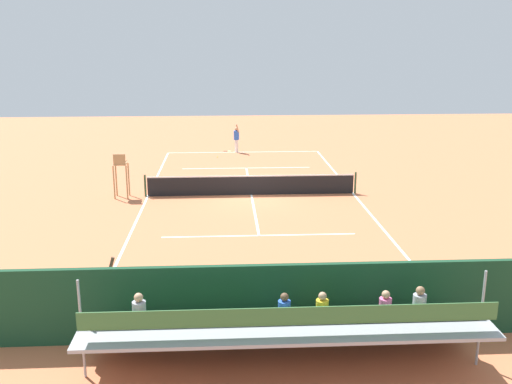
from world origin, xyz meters
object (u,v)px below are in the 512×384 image
Objects in this scene: umpire_chair at (121,171)px; equipment_bag at (316,319)px; tennis_ball_near at (217,157)px; tennis_net at (251,185)px; courtside_bench at (378,303)px; line_judge at (113,293)px; tennis_player at (236,137)px; bleacher_stand at (287,331)px; tennis_racket at (229,151)px.

equipment_bag is (-7.26, 13.28, -1.13)m from umpire_chair.
umpire_chair is 32.42× the size of tennis_ball_near.
tennis_net reaches higher than equipment_bag.
umpire_chair reaches higher than courtside_bench.
tennis_ball_near is (4.45, -22.56, -0.53)m from courtside_bench.
equipment_bag is at bearing 118.66° from umpire_chair.
line_judge reaches higher than tennis_net.
tennis_player is at bearing -98.86° from line_judge.
bleacher_stand is at bearing 37.34° from courtside_bench.
tennis_player is (0.51, -26.27, 0.12)m from bleacher_stand.
courtside_bench is 24.89m from tennis_racket.
umpire_chair is 1.11× the size of line_judge.
tennis_ball_near is at bearing -85.87° from bleacher_stand.
tennis_net reaches higher than tennis_racket.
equipment_bag is 13.64× the size of tennis_ball_near.
tennis_ball_near is at bearing 53.00° from tennis_player.
tennis_ball_near is at bearing -83.03° from equipment_bag.
tennis_net is 5.35× the size of tennis_player.
tennis_racket is 2.19m from tennis_ball_near.
courtside_bench is at bearing -175.61° from equipment_bag.
bleacher_stand is 15.98× the size of tennis_racket.
bleacher_stand is 2.27m from equipment_bag.
tennis_ball_near is (-4.48, -9.41, -1.28)m from umpire_chair.
tennis_player is 1.00× the size of line_judge.
bleacher_stand reaches higher than tennis_ball_near.
line_judge is at bearing 83.63° from tennis_ball_near.
courtside_bench is at bearing 124.18° from umpire_chair.
equipment_bag is (-1.00, -1.91, -0.72)m from bleacher_stand.
umpire_chair is at bearing 1.10° from tennis_net.
umpire_chair is (6.20, 0.12, 0.81)m from tennis_net.
tennis_player is at bearing -117.41° from umpire_chair.
bleacher_stand is 4.75m from line_judge.
tennis_player reaches higher than tennis_racket.
courtside_bench reaches higher than tennis_racket.
tennis_racket is 8.59× the size of tennis_ball_near.
tennis_net is at bearing -107.68° from line_judge.
umpire_chair reaches higher than tennis_net.
tennis_net is 5.35× the size of line_judge.
bleacher_stand is 5.03× the size of courtside_bench.
tennis_player is (-5.75, -11.08, -0.30)m from umpire_chair.
umpire_chair is 12.67m from tennis_racket.
courtside_bench is at bearing 101.63° from tennis_net.
tennis_racket is (0.50, -0.38, -1.00)m from tennis_player.
line_judge reaches higher than equipment_bag.
tennis_net is 10.98m from tennis_player.
tennis_player is at bearing -82.51° from courtside_bench.
tennis_ball_near is (0.77, 2.05, 0.02)m from tennis_racket.
tennis_net is at bearing -78.37° from courtside_bench.
tennis_player is at bearing -127.00° from tennis_ball_near.
equipment_bag is 24.82m from tennis_racket.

